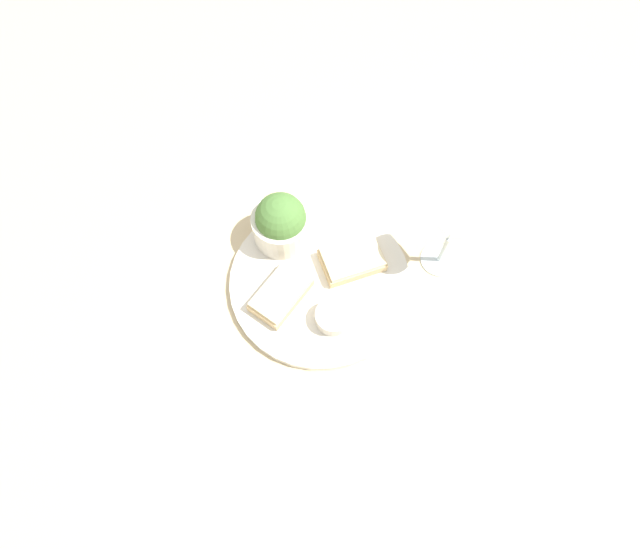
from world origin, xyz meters
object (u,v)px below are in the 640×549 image
salad_bowl (281,222)px  cheese_toast_far (281,294)px  wine_glass (454,229)px  cheese_toast_near (352,259)px  sauce_ramekin (333,317)px

salad_bowl → cheese_toast_far: size_ratio=0.88×
salad_bowl → wine_glass: wine_glass is taller
cheese_toast_near → wine_glass: bearing=-35.4°
sauce_ramekin → cheese_toast_far: size_ratio=0.51×
salad_bowl → wine_glass: bearing=-48.7°
salad_bowl → wine_glass: 0.28m
sauce_ramekin → cheese_toast_near: bearing=32.3°
salad_bowl → sauce_ramekin: 0.18m
sauce_ramekin → wine_glass: bearing=-8.0°
cheese_toast_near → cheese_toast_far: (-0.13, 0.03, -0.00)m
sauce_ramekin → cheese_toast_near: 0.11m
cheese_toast_near → wine_glass: wine_glass is taller
wine_glass → sauce_ramekin: bearing=172.0°
cheese_toast_near → cheese_toast_far: size_ratio=1.05×
wine_glass → cheese_toast_far: bearing=155.8°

